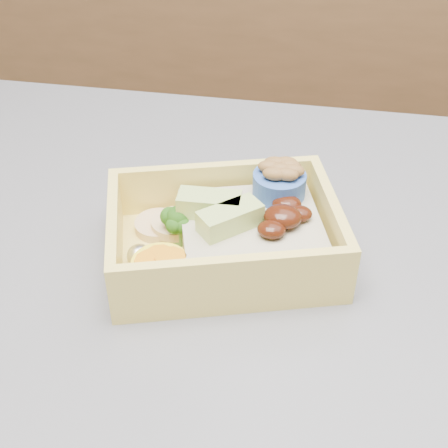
# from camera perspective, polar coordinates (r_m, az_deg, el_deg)

# --- Properties ---
(bento_box) EXTENTS (0.20, 0.17, 0.06)m
(bento_box) POSITION_cam_1_polar(r_m,az_deg,el_deg) (0.48, 0.66, -0.84)
(bento_box) COLOR #F2D764
(bento_box) RESTS_ON island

